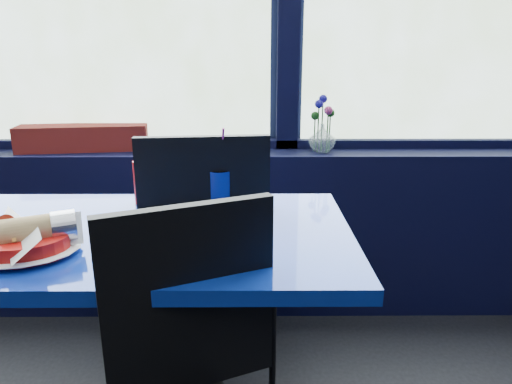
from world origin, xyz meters
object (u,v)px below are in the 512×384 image
(ketchup_bottle, at_px, (141,179))
(flower_vase, at_px, (322,135))
(chair_near_back, at_px, (213,244))
(planter_box, at_px, (84,138))
(food_basket, at_px, (21,240))
(near_table, at_px, (147,287))
(soda_cup, at_px, (220,188))

(ketchup_bottle, bearing_deg, flower_vase, 40.67)
(chair_near_back, xyz_separation_m, planter_box, (-0.65, 0.58, 0.29))
(food_basket, bearing_deg, flower_vase, 48.27)
(near_table, height_order, chair_near_back, chair_near_back)
(planter_box, height_order, flower_vase, flower_vase)
(planter_box, bearing_deg, near_table, -69.90)
(chair_near_back, bearing_deg, planter_box, -47.54)
(flower_vase, relative_size, ketchup_bottle, 1.35)
(near_table, distance_m, food_basket, 0.38)
(chair_near_back, distance_m, ketchup_bottle, 0.36)
(near_table, relative_size, flower_vase, 4.65)
(ketchup_bottle, bearing_deg, near_table, -77.61)
(ketchup_bottle, distance_m, soda_cup, 0.27)
(food_basket, height_order, soda_cup, soda_cup)
(planter_box, xyz_separation_m, food_basket, (0.21, -1.05, -0.07))
(food_basket, bearing_deg, chair_near_back, 47.27)
(flower_vase, bearing_deg, soda_cup, -123.53)
(near_table, bearing_deg, ketchup_bottle, 102.39)
(planter_box, xyz_separation_m, ketchup_bottle, (0.42, -0.64, -0.02))
(near_table, distance_m, chair_near_back, 0.36)
(near_table, bearing_deg, flower_vase, 52.99)
(planter_box, relative_size, ketchup_bottle, 3.06)
(flower_vase, xyz_separation_m, ketchup_bottle, (-0.69, -0.59, -0.04))
(chair_near_back, distance_m, flower_vase, 0.77)
(soda_cup, bearing_deg, food_basket, -143.15)
(food_basket, height_order, ketchup_bottle, ketchup_bottle)
(planter_box, relative_size, flower_vase, 2.27)
(chair_near_back, distance_m, soda_cup, 0.27)
(flower_vase, height_order, ketchup_bottle, flower_vase)
(food_basket, bearing_deg, planter_box, 101.57)
(food_basket, relative_size, ketchup_bottle, 1.43)
(flower_vase, bearing_deg, near_table, -127.01)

